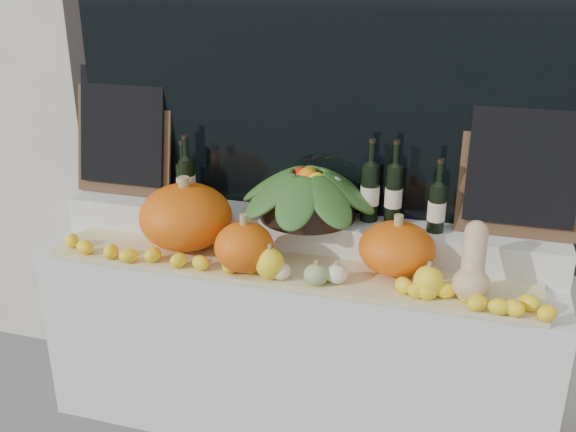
{
  "coord_description": "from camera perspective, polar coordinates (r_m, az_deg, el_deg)",
  "views": [
    {
      "loc": [
        0.71,
        -0.94,
        2.12
      ],
      "look_at": [
        0.0,
        1.45,
        1.12
      ],
      "focal_mm": 40.0,
      "sensor_mm": 36.0,
      "label": 1
    }
  ],
  "objects": [
    {
      "name": "pumpkin_left",
      "position": [
        2.9,
        -9.07,
        -0.05
      ],
      "size": [
        0.46,
        0.46,
        0.29
      ],
      "primitive_type": "ellipsoid",
      "rotation": [
        0.0,
        0.0,
        -0.1
      ],
      "color": "#E45E0C",
      "rests_on": "straw_bedding"
    },
    {
      "name": "wine_bottle_far_left",
      "position": [
        3.06,
        -8.92,
        3.14
      ],
      "size": [
        0.08,
        0.08,
        0.33
      ],
      "color": "black",
      "rests_on": "rear_tier"
    },
    {
      "name": "decorative_gourds",
      "position": [
        2.59,
        2.47,
        -4.83
      ],
      "size": [
        0.91,
        0.16,
        0.15
      ],
      "color": "#366E21",
      "rests_on": "straw_bedding"
    },
    {
      "name": "butternut_squash",
      "position": [
        2.56,
        16.1,
        -4.4
      ],
      "size": [
        0.14,
        0.21,
        0.29
      ],
      "color": "tan",
      "rests_on": "straw_bedding"
    },
    {
      "name": "chalkboard_left",
      "position": [
        3.23,
        -14.47,
        7.51
      ],
      "size": [
        0.5,
        0.15,
        0.61
      ],
      "rotation": [
        -0.2,
        0.0,
        0.0
      ],
      "color": "#4C331E",
      "rests_on": "rear_tier"
    },
    {
      "name": "wine_bottle_near_right",
      "position": [
        2.82,
        9.37,
        1.94
      ],
      "size": [
        0.08,
        0.08,
        0.38
      ],
      "color": "black",
      "rests_on": "rear_tier"
    },
    {
      "name": "rear_tier",
      "position": [
        2.95,
        1.24,
        -1.33
      ],
      "size": [
        2.3,
        0.25,
        0.16
      ],
      "primitive_type": "cube",
      "color": "silver",
      "rests_on": "display_sill"
    },
    {
      "name": "chalkboard_right",
      "position": [
        2.8,
        20.24,
        4.67
      ],
      "size": [
        0.5,
        0.15,
        0.61
      ],
      "rotation": [
        -0.2,
        0.0,
        0.0
      ],
      "color": "#4C331E",
      "rests_on": "rear_tier"
    },
    {
      "name": "pumpkin_right",
      "position": [
        2.69,
        9.64,
        -2.85
      ],
      "size": [
        0.38,
        0.38,
        0.22
      ],
      "primitive_type": "ellipsoid",
      "rotation": [
        0.0,
        0.0,
        -0.25
      ],
      "color": "#E45E0C",
      "rests_on": "straw_bedding"
    },
    {
      "name": "wine_bottle_far_right",
      "position": [
        2.78,
        13.09,
        0.75
      ],
      "size": [
        0.08,
        0.08,
        0.32
      ],
      "color": "black",
      "rests_on": "rear_tier"
    },
    {
      "name": "pumpkin_center",
      "position": [
        2.68,
        -3.92,
        -2.75
      ],
      "size": [
        0.29,
        0.29,
        0.21
      ],
      "primitive_type": "ellipsoid",
      "rotation": [
        0.0,
        0.0,
        0.16
      ],
      "color": "#E45E0C",
      "rests_on": "straw_bedding"
    },
    {
      "name": "lemon_heap",
      "position": [
        2.63,
        -1.0,
        -4.96
      ],
      "size": [
        2.2,
        0.16,
        0.06
      ],
      "primitive_type": null,
      "color": "yellow",
      "rests_on": "straw_bedding"
    },
    {
      "name": "produce_bowl",
      "position": [
        2.86,
        1.75,
        2.11
      ],
      "size": [
        0.66,
        0.66,
        0.24
      ],
      "color": "black",
      "rests_on": "rear_tier"
    },
    {
      "name": "wine_bottle_tall",
      "position": [
        2.84,
        7.3,
        2.15
      ],
      "size": [
        0.08,
        0.08,
        0.37
      ],
      "color": "black",
      "rests_on": "rear_tier"
    },
    {
      "name": "straw_bedding",
      "position": [
        2.74,
        -0.3,
        -4.79
      ],
      "size": [
        2.1,
        0.32,
        0.02
      ],
      "primitive_type": "cube",
      "color": "tan",
      "rests_on": "display_sill"
    },
    {
      "name": "wine_bottle_near_left",
      "position": [
        3.08,
        -9.19,
        2.96
      ],
      "size": [
        0.08,
        0.08,
        0.3
      ],
      "color": "black",
      "rests_on": "rear_tier"
    },
    {
      "name": "display_sill",
      "position": [
        3.07,
        0.41,
        -11.36
      ],
      "size": [
        2.3,
        0.55,
        0.88
      ],
      "primitive_type": "cube",
      "color": "silver",
      "rests_on": "ground"
    }
  ]
}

